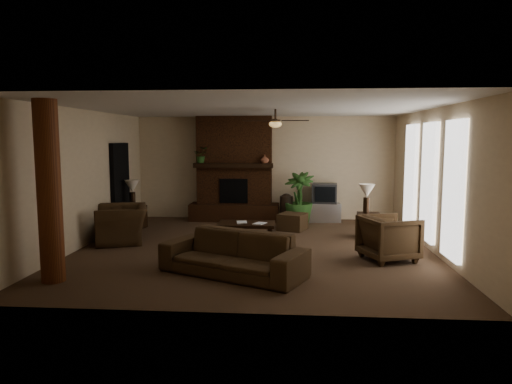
# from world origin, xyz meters

# --- Properties ---
(room_shell) EXTENTS (7.00, 7.00, 7.00)m
(room_shell) POSITION_xyz_m (0.00, 0.00, 1.40)
(room_shell) COLOR brown
(room_shell) RESTS_ON ground
(fireplace) EXTENTS (2.40, 0.70, 2.80)m
(fireplace) POSITION_xyz_m (-0.80, 3.22, 1.16)
(fireplace) COLOR #462512
(fireplace) RESTS_ON ground
(windows) EXTENTS (0.08, 3.65, 2.35)m
(windows) POSITION_xyz_m (3.45, 0.20, 1.35)
(windows) COLOR white
(windows) RESTS_ON ground
(log_column) EXTENTS (0.36, 0.36, 2.80)m
(log_column) POSITION_xyz_m (-2.95, -2.40, 1.40)
(log_column) COLOR brown
(log_column) RESTS_ON ground
(doorway) EXTENTS (0.10, 1.00, 2.10)m
(doorway) POSITION_xyz_m (-3.44, 1.80, 1.05)
(doorway) COLOR black
(doorway) RESTS_ON ground
(ceiling_fan) EXTENTS (1.35, 1.35, 0.37)m
(ceiling_fan) POSITION_xyz_m (0.40, 0.30, 2.53)
(ceiling_fan) COLOR #2F2014
(ceiling_fan) RESTS_ON ceiling
(sofa) EXTENTS (2.45, 1.63, 0.93)m
(sofa) POSITION_xyz_m (-0.20, -1.84, 0.46)
(sofa) COLOR #44311D
(sofa) RESTS_ON ground
(armchair_left) EXTENTS (1.14, 1.39, 1.04)m
(armchair_left) POSITION_xyz_m (-2.88, 0.36, 0.52)
(armchair_left) COLOR #44311D
(armchair_left) RESTS_ON ground
(armchair_right) EXTENTS (1.08, 1.11, 0.90)m
(armchair_right) POSITION_xyz_m (2.52, -0.72, 0.45)
(armchair_right) COLOR #44311D
(armchair_right) RESTS_ON ground
(coffee_table) EXTENTS (1.20, 0.70, 0.43)m
(coffee_table) POSITION_xyz_m (-0.21, 0.48, 0.37)
(coffee_table) COLOR black
(coffee_table) RESTS_ON ground
(ottoman) EXTENTS (0.78, 0.78, 0.40)m
(ottoman) POSITION_xyz_m (0.77, 1.94, 0.20)
(ottoman) COLOR #44311D
(ottoman) RESTS_ON ground
(tv_stand) EXTENTS (0.89, 0.57, 0.50)m
(tv_stand) POSITION_xyz_m (1.60, 3.15, 0.25)
(tv_stand) COLOR silver
(tv_stand) RESTS_ON ground
(tv) EXTENTS (0.69, 0.58, 0.52)m
(tv) POSITION_xyz_m (1.61, 3.14, 0.76)
(tv) COLOR #353638
(tv) RESTS_ON tv_stand
(floor_vase) EXTENTS (0.34, 0.34, 0.77)m
(floor_vase) POSITION_xyz_m (0.61, 2.94, 0.43)
(floor_vase) COLOR #30231A
(floor_vase) RESTS_ON ground
(floor_plant) EXTENTS (1.14, 1.52, 0.75)m
(floor_plant) POSITION_xyz_m (0.93, 2.72, 0.38)
(floor_plant) COLOR #2E5723
(floor_plant) RESTS_ON ground
(side_table_left) EXTENTS (0.57, 0.57, 0.55)m
(side_table_left) POSITION_xyz_m (-3.15, 1.86, 0.28)
(side_table_left) COLOR black
(side_table_left) RESTS_ON ground
(lamp_left) EXTENTS (0.44, 0.44, 0.65)m
(lamp_left) POSITION_xyz_m (-3.15, 1.82, 1.00)
(lamp_left) COLOR #2F2014
(lamp_left) RESTS_ON side_table_left
(side_table_right) EXTENTS (0.54, 0.54, 0.55)m
(side_table_right) POSITION_xyz_m (2.46, 1.19, 0.28)
(side_table_right) COLOR black
(side_table_right) RESTS_ON ground
(lamp_right) EXTENTS (0.46, 0.46, 0.65)m
(lamp_right) POSITION_xyz_m (2.41, 1.24, 1.00)
(lamp_right) COLOR #2F2014
(lamp_right) RESTS_ON side_table_right
(mantel_plant) EXTENTS (0.46, 0.49, 0.33)m
(mantel_plant) POSITION_xyz_m (-1.67, 3.03, 1.72)
(mantel_plant) COLOR #2E5723
(mantel_plant) RESTS_ON fireplace
(mantel_vase) EXTENTS (0.27, 0.28, 0.22)m
(mantel_vase) POSITION_xyz_m (0.03, 2.94, 1.67)
(mantel_vase) COLOR #92543A
(mantel_vase) RESTS_ON fireplace
(book_a) EXTENTS (0.22, 0.06, 0.29)m
(book_a) POSITION_xyz_m (-0.41, 0.43, 0.57)
(book_a) COLOR #999999
(book_a) RESTS_ON coffee_table
(book_b) EXTENTS (0.20, 0.11, 0.29)m
(book_b) POSITION_xyz_m (-0.01, 0.40, 0.58)
(book_b) COLOR #999999
(book_b) RESTS_ON coffee_table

